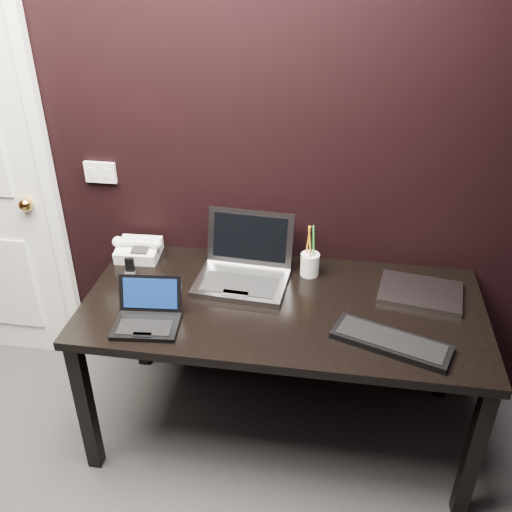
% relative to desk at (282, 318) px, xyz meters
% --- Properties ---
extents(wall_back, '(4.00, 0.00, 4.00)m').
position_rel_desk_xyz_m(wall_back, '(-0.30, 0.40, 0.64)').
color(wall_back, black).
rests_on(wall_back, ground).
extents(wall_switch, '(0.15, 0.02, 0.10)m').
position_rel_desk_xyz_m(wall_switch, '(-0.92, 0.39, 0.46)').
color(wall_switch, silver).
rests_on(wall_switch, wall_back).
extents(desk, '(1.70, 0.80, 0.74)m').
position_rel_desk_xyz_m(desk, '(0.00, 0.00, 0.00)').
color(desk, black).
rests_on(desk, ground).
extents(netbook, '(0.28, 0.25, 0.17)m').
position_rel_desk_xyz_m(netbook, '(-0.52, -0.22, 0.11)').
color(netbook, black).
rests_on(netbook, desk).
extents(silver_laptop, '(0.42, 0.38, 0.28)m').
position_rel_desk_xyz_m(silver_laptop, '(-0.20, 0.15, 0.13)').
color(silver_laptop, gray).
rests_on(silver_laptop, desk).
extents(ext_keyboard, '(0.48, 0.29, 0.03)m').
position_rel_desk_xyz_m(ext_keyboard, '(0.44, -0.21, 0.09)').
color(ext_keyboard, black).
rests_on(ext_keyboard, desk).
extents(closed_laptop, '(0.38, 0.30, 0.02)m').
position_rel_desk_xyz_m(closed_laptop, '(0.58, 0.15, 0.09)').
color(closed_laptop, '#9B9BA0').
rests_on(closed_laptop, desk).
extents(desk_phone, '(0.24, 0.19, 0.12)m').
position_rel_desk_xyz_m(desk_phone, '(-0.73, 0.27, 0.12)').
color(desk_phone, white).
rests_on(desk_phone, desk).
extents(mobile_phone, '(0.05, 0.05, 0.08)m').
position_rel_desk_xyz_m(mobile_phone, '(-0.72, 0.11, 0.11)').
color(mobile_phone, black).
rests_on(mobile_phone, desk).
extents(pen_cup, '(0.10, 0.10, 0.25)m').
position_rel_desk_xyz_m(pen_cup, '(0.09, 0.25, 0.14)').
color(pen_cup, silver).
rests_on(pen_cup, desk).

